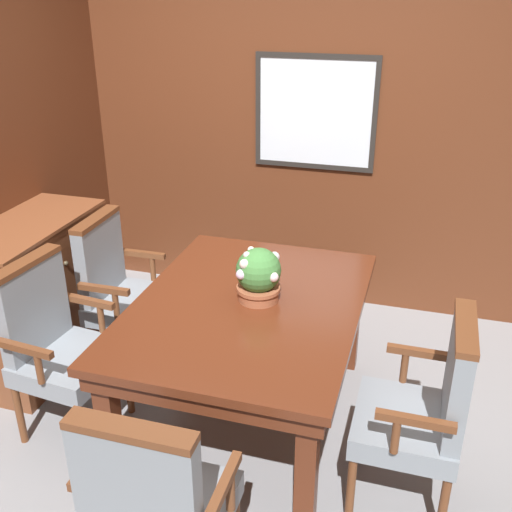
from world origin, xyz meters
name	(u,v)px	position (x,y,z in m)	size (l,w,h in m)	color
ground_plane	(221,433)	(0.00, 0.00, 0.00)	(14.00, 14.00, 0.00)	gray
wall_back	(298,141)	(0.00, 1.74, 1.23)	(7.20, 0.08, 2.45)	#5B2D19
dining_table	(248,318)	(0.11, 0.17, 0.66)	(1.15, 1.56, 0.75)	#562614
chair_left_near	(56,341)	(-0.86, -0.16, 0.54)	(0.51, 0.57, 0.99)	brown
chair_head_near	(155,504)	(0.11, -1.00, 0.54)	(0.54, 0.47, 0.99)	brown
chair_right_near	(425,407)	(1.04, -0.16, 0.54)	(0.47, 0.54, 0.99)	brown
chair_left_far	(120,287)	(-0.83, 0.49, 0.54)	(0.47, 0.55, 0.99)	brown
potted_plant	(258,275)	(0.15, 0.22, 0.89)	(0.24, 0.23, 0.29)	#9E5638
sideboard_cabinet	(38,295)	(-1.33, 0.34, 0.48)	(0.50, 1.03, 0.97)	brown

